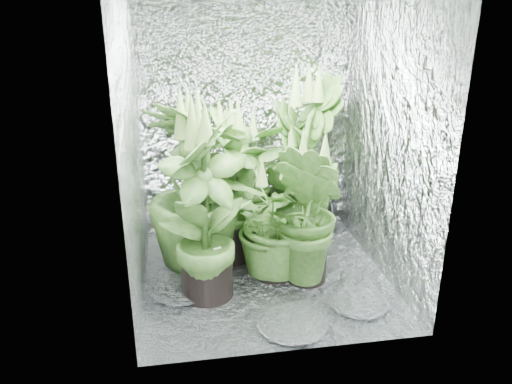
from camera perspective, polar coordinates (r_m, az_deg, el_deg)
The scene contains 11 objects.
ground at distance 3.43m, azimuth 1.02°, elevation -9.49°, with size 1.60×1.60×0.00m, color silver.
walls at distance 3.06m, azimuth 1.14°, elevation 6.98°, with size 1.62×1.62×2.00m.
plant_a at distance 3.78m, azimuth -1.99°, elevation 1.59°, with size 1.04×1.04×1.04m.
plant_b at distance 3.46m, azimuth -2.72°, elevation 0.44°, with size 0.78×0.78×1.16m.
plant_c at distance 3.82m, azimuth 5.53°, elevation 3.80°, with size 0.87×0.87×1.33m.
plant_d at distance 3.33m, azimuth -6.99°, elevation 0.39°, with size 0.88×0.88×1.25m.
plant_e at distance 3.25m, azimuth 1.99°, elevation -3.18°, with size 0.79×0.79×0.87m.
plant_f at distance 2.97m, azimuth -5.87°, elevation -1.99°, with size 0.82×0.82×1.26m.
plant_g at distance 3.20m, azimuth 6.04°, elevation -2.55°, with size 0.63×0.63×1.01m.
circulation_fan at distance 4.03m, azimuth 7.86°, elevation -2.53°, with size 0.18×0.31×0.36m.
plant_label at distance 3.06m, azimuth -4.35°, elevation -7.06°, with size 0.05×0.01×0.08m, color white.
Camera 1 is at (-0.54, -2.93, 1.71)m, focal length 35.00 mm.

